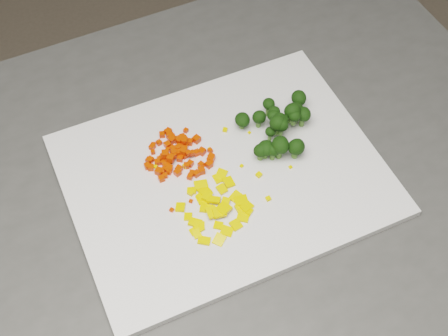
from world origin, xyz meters
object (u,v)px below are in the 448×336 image
object	(u,v)px
counter_block	(202,318)
broccoli_pile	(278,120)
pepper_pile	(216,204)
carrot_pile	(178,150)
cutting_board	(224,175)

from	to	relation	value
counter_block	broccoli_pile	xyz separation A→B (m)	(0.14, 0.05, 0.49)
pepper_pile	carrot_pile	bearing A→B (deg)	104.59
counter_block	carrot_pile	world-z (taller)	carrot_pile
counter_block	pepper_pile	distance (m)	0.47
pepper_pile	broccoli_pile	distance (m)	0.15
cutting_board	carrot_pile	world-z (taller)	carrot_pile
carrot_pile	broccoli_pile	xyz separation A→B (m)	(0.14, -0.00, 0.01)
carrot_pile	broccoli_pile	size ratio (longest dim) A/B	0.83
counter_block	carrot_pile	size ratio (longest dim) A/B	10.92
counter_block	broccoli_pile	world-z (taller)	broccoli_pile
cutting_board	counter_block	bearing A→B (deg)	-167.98
cutting_board	broccoli_pile	size ratio (longest dim) A/B	3.75
counter_block	cutting_board	world-z (taller)	cutting_board
carrot_pile	pepper_pile	bearing A→B (deg)	-75.41
pepper_pile	broccoli_pile	xyz separation A→B (m)	(0.12, 0.09, 0.02)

